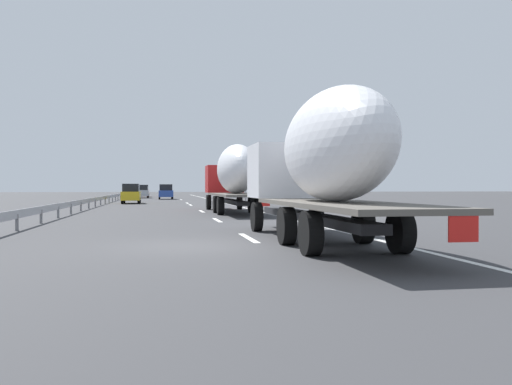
{
  "coord_description": "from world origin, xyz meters",
  "views": [
    {
      "loc": [
        -14.7,
        0.93,
        1.58
      ],
      "look_at": [
        15.3,
        -4.4,
        1.28
      ],
      "focal_mm": 38.33,
      "sensor_mm": 36.0,
      "label": 1
    }
  ],
  "objects_px": {
    "car_silver_hatch": "(142,192)",
    "road_sign": "(246,179)",
    "truck_lead": "(233,175)",
    "truck_trailing": "(322,159)",
    "car_yellow_coupe": "(131,194)",
    "car_red_compact": "(143,191)",
    "car_blue_sedan": "(166,192)"
  },
  "relations": [
    {
      "from": "car_blue_sedan",
      "to": "car_yellow_coupe",
      "type": "height_order",
      "value": "car_blue_sedan"
    },
    {
      "from": "car_silver_hatch",
      "to": "car_red_compact",
      "type": "xyz_separation_m",
      "value": [
        9.5,
        0.16,
        0.07
      ]
    },
    {
      "from": "car_silver_hatch",
      "to": "road_sign",
      "type": "height_order",
      "value": "road_sign"
    },
    {
      "from": "car_yellow_coupe",
      "to": "truck_trailing",
      "type": "bearing_deg",
      "value": -169.6
    },
    {
      "from": "road_sign",
      "to": "car_blue_sedan",
      "type": "bearing_deg",
      "value": 15.6
    },
    {
      "from": "car_red_compact",
      "to": "road_sign",
      "type": "bearing_deg",
      "value": -166.49
    },
    {
      "from": "truck_lead",
      "to": "car_yellow_coupe",
      "type": "bearing_deg",
      "value": 19.23
    },
    {
      "from": "car_red_compact",
      "to": "car_silver_hatch",
      "type": "bearing_deg",
      "value": -179.06
    },
    {
      "from": "road_sign",
      "to": "car_yellow_coupe",
      "type": "bearing_deg",
      "value": 60.26
    },
    {
      "from": "car_blue_sedan",
      "to": "truck_lead",
      "type": "bearing_deg",
      "value": -174.62
    },
    {
      "from": "car_silver_hatch",
      "to": "road_sign",
      "type": "bearing_deg",
      "value": -163.06
    },
    {
      "from": "truck_lead",
      "to": "car_silver_hatch",
      "type": "relative_size",
      "value": 2.96
    },
    {
      "from": "car_red_compact",
      "to": "car_blue_sedan",
      "type": "bearing_deg",
      "value": -169.34
    },
    {
      "from": "truck_trailing",
      "to": "road_sign",
      "type": "distance_m",
      "value": 33.55
    },
    {
      "from": "truck_lead",
      "to": "truck_trailing",
      "type": "distance_m",
      "value": 18.62
    },
    {
      "from": "car_blue_sedan",
      "to": "car_yellow_coupe",
      "type": "xyz_separation_m",
      "value": [
        -18.41,
        3.53,
        -0.02
      ]
    },
    {
      "from": "car_silver_hatch",
      "to": "car_yellow_coupe",
      "type": "distance_m",
      "value": 27.1
    },
    {
      "from": "car_silver_hatch",
      "to": "car_red_compact",
      "type": "bearing_deg",
      "value": 0.94
    },
    {
      "from": "car_yellow_coupe",
      "to": "road_sign",
      "type": "relative_size",
      "value": 1.34
    },
    {
      "from": "truck_trailing",
      "to": "car_yellow_coupe",
      "type": "height_order",
      "value": "truck_trailing"
    },
    {
      "from": "car_silver_hatch",
      "to": "road_sign",
      "type": "xyz_separation_m",
      "value": [
        -32.99,
        -10.05,
        1.44
      ]
    },
    {
      "from": "car_yellow_coupe",
      "to": "car_silver_hatch",
      "type": "bearing_deg",
      "value": -0.55
    },
    {
      "from": "truck_lead",
      "to": "car_silver_hatch",
      "type": "bearing_deg",
      "value": 8.28
    },
    {
      "from": "truck_trailing",
      "to": "car_yellow_coupe",
      "type": "xyz_separation_m",
      "value": [
        39.3,
        7.21,
        -1.42
      ]
    },
    {
      "from": "car_blue_sedan",
      "to": "road_sign",
      "type": "distance_m",
      "value": 25.27
    },
    {
      "from": "road_sign",
      "to": "car_red_compact",
      "type": "bearing_deg",
      "value": 13.51
    },
    {
      "from": "truck_lead",
      "to": "car_yellow_coupe",
      "type": "height_order",
      "value": "truck_lead"
    },
    {
      "from": "car_yellow_coupe",
      "to": "road_sign",
      "type": "bearing_deg",
      "value": -119.74
    },
    {
      "from": "car_silver_hatch",
      "to": "car_red_compact",
      "type": "height_order",
      "value": "car_red_compact"
    },
    {
      "from": "truck_lead",
      "to": "road_sign",
      "type": "relative_size",
      "value": 4.16
    },
    {
      "from": "car_yellow_coupe",
      "to": "road_sign",
      "type": "height_order",
      "value": "road_sign"
    },
    {
      "from": "road_sign",
      "to": "car_silver_hatch",
      "type": "bearing_deg",
      "value": 16.94
    }
  ]
}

